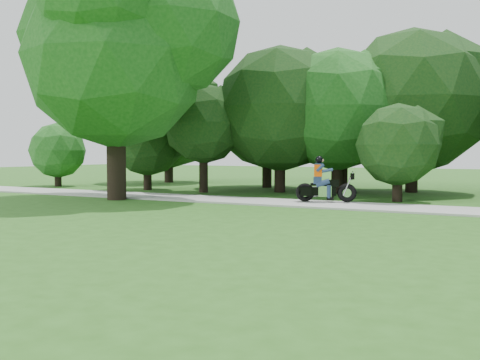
% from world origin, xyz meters
% --- Properties ---
extents(ground, '(100.00, 100.00, 0.00)m').
position_xyz_m(ground, '(0.00, 0.00, 0.00)').
color(ground, '#285618').
rests_on(ground, ground).
extents(walkway, '(60.00, 2.20, 0.06)m').
position_xyz_m(walkway, '(0.00, 8.00, 0.03)').
color(walkway, '#9C9C97').
rests_on(walkway, ground).
extents(big_tree_west, '(8.64, 6.56, 9.96)m').
position_xyz_m(big_tree_west, '(-10.54, 6.85, 5.76)').
color(big_tree_west, black).
rests_on(big_tree_west, ground).
extents(touring_motorcycle, '(1.95, 1.04, 1.53)m').
position_xyz_m(touring_motorcycle, '(-3.47, 8.54, 0.61)').
color(touring_motorcycle, black).
rests_on(touring_motorcycle, walkway).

